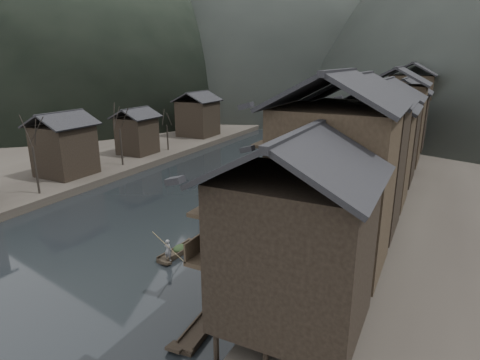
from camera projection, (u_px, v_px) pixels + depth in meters
The scene contains 12 objects.
water at pixel (138, 240), 36.00m from camera, with size 300.00×300.00×0.00m, color black.
left_bank at pixel (136, 133), 85.16m from camera, with size 40.00×200.00×1.20m, color #2D2823.
stilt_houses at pixel (382, 125), 42.57m from camera, with size 9.00×67.60×15.39m.
left_houses at pixel (119, 128), 60.44m from camera, with size 8.10×53.20×8.73m.
bare_trees at pixel (57, 138), 46.90m from camera, with size 3.86×42.16×7.73m.
moored_sampans at pixel (312, 210), 42.71m from camera, with size 2.79×50.37×0.47m.
midriver_boats at pixel (293, 143), 77.37m from camera, with size 13.24×20.04×0.44m.
stone_bridge at pixel (338, 105), 95.96m from camera, with size 40.00×6.00×9.00m.
hero_sampan at pixel (179, 251), 33.47m from camera, with size 1.43×4.78×0.43m.
cargo_heap at pixel (180, 245), 33.51m from camera, with size 1.04×1.36×0.62m, color black.
boatman at pixel (168, 247), 31.67m from camera, with size 0.66×0.43×1.81m, color slate.
bamboo_pole at pixel (168, 217), 30.84m from camera, with size 0.06×0.06×4.22m, color #8C7A51.
Camera 1 is at (23.09, -25.17, 15.59)m, focal length 30.00 mm.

